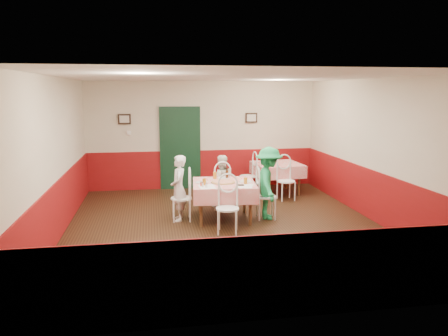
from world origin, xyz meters
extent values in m
plane|color=black|center=(0.00, 0.00, 0.00)|extent=(7.00, 7.00, 0.00)
plane|color=white|center=(0.00, 0.00, 2.80)|extent=(7.00, 7.00, 0.00)
cube|color=beige|center=(0.00, 3.50, 1.40)|extent=(6.00, 0.10, 2.80)
cube|color=beige|center=(0.00, -3.50, 1.40)|extent=(6.00, 0.10, 2.80)
cube|color=beige|center=(-3.00, 0.00, 1.40)|extent=(0.10, 7.00, 2.80)
cube|color=beige|center=(3.00, 0.00, 1.40)|extent=(0.10, 7.00, 2.80)
cube|color=maroon|center=(0.00, 3.48, 0.50)|extent=(6.00, 0.03, 1.00)
cube|color=maroon|center=(0.00, -3.48, 0.50)|extent=(6.00, 0.03, 1.00)
cube|color=maroon|center=(-2.98, 0.00, 0.50)|extent=(0.03, 7.00, 1.00)
cube|color=maroon|center=(2.98, 0.00, 0.50)|extent=(0.03, 7.00, 1.00)
cube|color=black|center=(-0.60, 3.45, 1.05)|extent=(0.96, 0.06, 2.10)
cube|color=black|center=(-2.00, 3.45, 1.85)|extent=(0.32, 0.03, 0.26)
cube|color=black|center=(1.30, 3.45, 1.85)|extent=(0.32, 0.03, 0.26)
cube|color=white|center=(-1.90, 3.45, 1.50)|extent=(0.10, 0.03, 0.10)
cube|color=red|center=(0.06, 0.46, 0.38)|extent=(1.33, 1.33, 0.77)
cube|color=red|center=(1.77, 2.53, 0.38)|extent=(1.20, 1.20, 0.77)
cylinder|color=#B74723|center=(0.03, 0.43, 0.78)|extent=(0.51, 0.51, 0.03)
cylinder|color=white|center=(-0.39, 0.48, 0.77)|extent=(0.27, 0.27, 0.01)
cylinder|color=white|center=(0.49, 0.44, 0.77)|extent=(0.27, 0.27, 0.01)
cylinder|color=white|center=(0.11, 0.87, 0.77)|extent=(0.27, 0.27, 0.01)
cylinder|color=#BF7219|center=(-0.36, 0.25, 0.83)|extent=(0.08, 0.08, 0.13)
cylinder|color=#BF7219|center=(0.44, 0.23, 0.82)|extent=(0.08, 0.08, 0.13)
cylinder|color=#BF7219|center=(-0.07, 0.85, 0.83)|extent=(0.08, 0.08, 0.14)
cylinder|color=#381C0A|center=(0.18, 0.83, 0.86)|extent=(0.06, 0.06, 0.21)
cylinder|color=silver|center=(-0.41, 0.10, 0.81)|extent=(0.04, 0.04, 0.09)
cylinder|color=silver|center=(-0.35, 0.04, 0.81)|extent=(0.04, 0.04, 0.09)
cylinder|color=#B23319|center=(-0.43, 0.17, 0.81)|extent=(0.04, 0.04, 0.09)
cube|color=white|center=(-0.33, 0.11, 0.76)|extent=(0.32, 0.41, 0.00)
cube|color=white|center=(0.39, 0.06, 0.76)|extent=(0.41, 0.47, 0.00)
cube|color=black|center=(0.33, 0.10, 0.77)|extent=(0.12, 0.10, 0.02)
imported|color=gray|center=(-0.84, 0.54, 0.66)|extent=(0.35, 0.50, 1.31)
imported|color=gray|center=(0.14, 1.35, 0.59)|extent=(0.60, 0.48, 1.18)
imported|color=gray|center=(0.95, 0.38, 0.73)|extent=(0.71, 1.03, 1.46)
camera|label=1|loc=(-1.36, -7.91, 2.55)|focal=35.00mm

